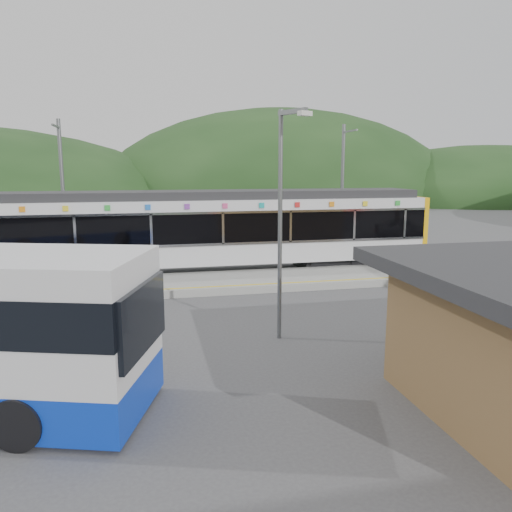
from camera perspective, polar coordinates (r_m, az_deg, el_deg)
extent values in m
plane|color=#4C4C4F|center=(17.42, -1.35, -5.86)|extent=(120.00, 120.00, 0.00)
ellipsoid|color=#1E3D19|center=(73.17, 2.81, 6.32)|extent=(52.00, 39.00, 26.00)
ellipsoid|color=#1E3D19|center=(80.62, 24.43, 5.78)|extent=(44.00, 33.00, 16.00)
cube|color=#9E9E99|center=(20.53, -3.13, -2.98)|extent=(26.00, 3.20, 0.30)
cube|color=yellow|center=(19.25, -2.50, -3.39)|extent=(26.00, 0.10, 0.01)
cube|color=black|center=(23.12, -20.46, -1.75)|extent=(3.20, 2.20, 0.56)
cube|color=black|center=(24.48, 8.55, -0.59)|extent=(3.20, 2.20, 0.56)
cube|color=silver|center=(22.91, -5.56, 0.62)|extent=(20.00, 2.90, 0.92)
cube|color=black|center=(22.74, -5.61, 3.57)|extent=(20.00, 2.96, 1.45)
cube|color=silver|center=(21.36, -5.10, 1.33)|extent=(20.00, 0.05, 0.10)
cube|color=silver|center=(21.19, -5.16, 4.94)|extent=(20.00, 0.05, 0.10)
cube|color=silver|center=(22.66, -5.66, 5.96)|extent=(20.00, 2.90, 0.45)
cube|color=#2D2D30|center=(22.63, -5.67, 6.98)|extent=(19.40, 2.50, 0.36)
cube|color=yellow|center=(26.00, 17.17, 3.26)|extent=(0.24, 2.92, 3.00)
cube|color=silver|center=(21.28, -19.99, 2.56)|extent=(0.10, 0.05, 1.35)
cube|color=silver|center=(21.10, -11.88, 2.90)|extent=(0.10, 0.05, 1.35)
cube|color=silver|center=(21.33, -3.79, 3.17)|extent=(0.10, 0.05, 1.35)
cube|color=silver|center=(21.98, 3.97, 3.37)|extent=(0.10, 0.05, 1.35)
cube|color=silver|center=(23.01, 11.17, 3.50)|extent=(0.10, 0.05, 1.35)
cube|color=silver|center=(24.11, 16.64, 3.57)|extent=(0.10, 0.05, 1.35)
cube|color=orange|center=(21.53, -25.17, 4.86)|extent=(0.22, 0.04, 0.22)
cube|color=yellow|center=(21.24, -20.94, 5.09)|extent=(0.22, 0.04, 0.22)
cube|color=green|center=(21.07, -16.62, 5.29)|extent=(0.22, 0.04, 0.22)
cube|color=blue|center=(21.01, -12.25, 5.47)|extent=(0.22, 0.04, 0.22)
cube|color=purple|center=(21.08, -7.88, 5.62)|extent=(0.22, 0.04, 0.22)
cube|color=#E54C8C|center=(21.27, -3.56, 5.73)|extent=(0.22, 0.04, 0.22)
cube|color=#19A5A5|center=(21.57, 0.66, 5.81)|extent=(0.22, 0.04, 0.22)
cube|color=red|center=(21.99, 4.75, 5.86)|extent=(0.22, 0.04, 0.22)
cube|color=orange|center=(22.51, 8.66, 5.88)|extent=(0.22, 0.04, 0.22)
cube|color=yellow|center=(23.14, 12.38, 5.87)|extent=(0.22, 0.04, 0.22)
cube|color=green|center=(23.85, 15.90, 5.84)|extent=(0.22, 0.04, 0.22)
cylinder|color=slate|center=(25.36, -21.17, 6.50)|extent=(0.18, 0.18, 7.00)
cube|color=slate|center=(24.60, -21.92, 13.61)|extent=(0.08, 1.80, 0.08)
cylinder|color=slate|center=(27.07, 9.80, 7.21)|extent=(0.18, 0.18, 7.00)
cube|color=slate|center=(26.37, 10.68, 13.86)|extent=(0.08, 1.80, 0.08)
cylinder|color=black|center=(10.83, -22.11, -14.14)|extent=(1.76, 2.94, 0.96)
cylinder|color=slate|center=(13.68, 2.76, 3.21)|extent=(0.12, 0.12, 6.30)
cube|color=slate|center=(13.21, 3.44, 16.19)|extent=(0.53, 1.01, 0.12)
cube|color=silver|center=(12.75, 4.03, 16.03)|extent=(0.39, 0.31, 0.12)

